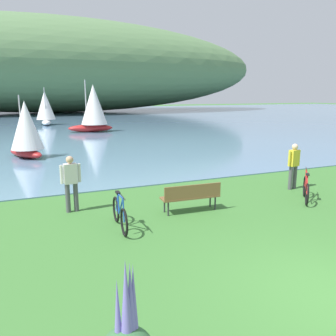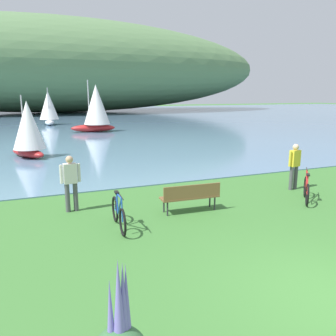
{
  "view_description": "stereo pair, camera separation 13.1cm",
  "coord_description": "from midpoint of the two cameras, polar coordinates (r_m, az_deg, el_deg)",
  "views": [
    {
      "loc": [
        -4.94,
        -3.89,
        3.51
      ],
      "look_at": [
        -0.42,
        6.83,
        1.0
      ],
      "focal_mm": 37.07,
      "sensor_mm": 36.0,
      "label": 1
    },
    {
      "loc": [
        -4.82,
        -3.94,
        3.51
      ],
      "look_at": [
        -0.42,
        6.83,
        1.0
      ],
      "focal_mm": 37.07,
      "sensor_mm": 36.0,
      "label": 2
    }
  ],
  "objects": [
    {
      "name": "park_bench_near_camera",
      "position": [
        10.42,
        4.1,
        -4.5
      ],
      "size": [
        1.82,
        0.57,
        0.88
      ],
      "color": "brown",
      "rests_on": "ground"
    },
    {
      "name": "person_at_shoreline",
      "position": [
        10.73,
        -15.39,
        -1.91
      ],
      "size": [
        0.61,
        0.24,
        1.71
      ],
      "color": "#4C4C51",
      "rests_on": "ground"
    },
    {
      "name": "sailboat_toward_hillside",
      "position": [
        41.61,
        -18.95,
        9.4
      ],
      "size": [
        2.22,
        3.56,
        4.11
      ],
      "color": "white",
      "rests_on": "bay_water"
    },
    {
      "name": "sailboat_nearest_to_shore",
      "position": [
        32.74,
        -11.66,
        9.69
      ],
      "size": [
        4.08,
        2.64,
        4.67
      ],
      "color": "#B22323",
      "rests_on": "bay_water"
    },
    {
      "name": "bicycle_leaning_near_bench",
      "position": [
        12.38,
        22.08,
        -3.29
      ],
      "size": [
        1.19,
        1.39,
        1.01
      ],
      "color": "black",
      "rests_on": "ground"
    },
    {
      "name": "distant_hillside",
      "position": [
        69.46,
        -17.7,
        15.72
      ],
      "size": [
        82.66,
        28.0,
        16.9
      ],
      "primitive_type": "ellipsoid",
      "color": "#567A4C",
      "rests_on": "bay_water"
    },
    {
      "name": "person_on_the_grass",
      "position": [
        13.6,
        20.34,
        0.68
      ],
      "size": [
        0.6,
        0.28,
        1.71
      ],
      "color": "#4C4C51",
      "rests_on": "ground"
    },
    {
      "name": "bicycle_beside_path",
      "position": [
        9.28,
        -7.72,
        -7.51
      ],
      "size": [
        0.17,
        1.77,
        1.01
      ],
      "color": "black",
      "rests_on": "ground"
    },
    {
      "name": "sailboat_mid_bay",
      "position": [
        20.33,
        -21.85,
        6.01
      ],
      "size": [
        2.36,
        2.91,
        3.38
      ],
      "color": "#B22323",
      "rests_on": "bay_water"
    },
    {
      "name": "bay_water",
      "position": [
        52.58,
        -16.99,
        7.84
      ],
      "size": [
        180.0,
        80.0,
        0.04
      ],
      "primitive_type": "cube",
      "color": "#5B7F9E",
      "rests_on": "ground"
    }
  ]
}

